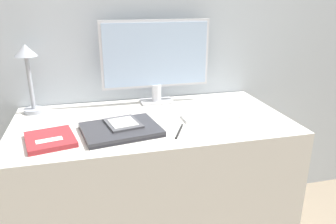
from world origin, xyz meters
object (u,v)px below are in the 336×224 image
monitor (156,58)px  ereader (123,123)px  laptop (121,129)px  pen (179,131)px  desk_lamp (28,67)px  keyboard (210,116)px  notebook (50,139)px

monitor → ereader: (-0.22, -0.34, -0.21)m
laptop → pen: laptop is taller
desk_lamp → keyboard: bearing=-19.1°
monitor → laptop: 0.49m
pen → desk_lamp: bearing=146.6°
pen → ereader: bearing=158.3°
keyboard → ereader: size_ratio=1.43×
monitor → ereader: 0.46m
keyboard → laptop: laptop is taller
ereader → notebook: size_ratio=0.79×
notebook → pen: 0.53m
monitor → notebook: monitor is taller
desk_lamp → laptop: bearing=-42.3°
laptop → keyboard: bearing=9.3°
desk_lamp → notebook: desk_lamp is taller
monitor → notebook: size_ratio=2.39×
desk_lamp → ereader: bearing=-39.0°
desk_lamp → notebook: size_ratio=1.40×
notebook → pen: (0.53, -0.03, -0.01)m
laptop → ereader: bearing=65.0°
pen → notebook: bearing=176.4°
ereader → pen: ereader is taller
monitor → desk_lamp: monitor is taller
keyboard → ereader: ereader is taller
laptop → desk_lamp: (-0.39, 0.36, 0.22)m
monitor → laptop: size_ratio=1.63×
laptop → ereader: (0.01, 0.03, 0.02)m
ereader → notebook: (-0.30, -0.06, -0.02)m
keyboard → pen: keyboard is taller
laptop → ereader: size_ratio=1.87×
monitor → ereader: monitor is taller
laptop → desk_lamp: bearing=137.7°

